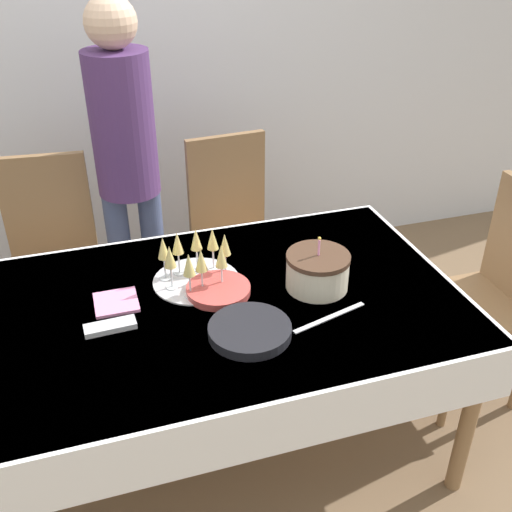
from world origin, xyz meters
The scene contains 14 objects.
ground_plane centered at (0.00, 0.00, 0.00)m, with size 12.00×12.00×0.00m, color brown.
wall_back centered at (0.00, 1.53, 1.35)m, with size 8.00×0.05×2.70m.
dining_table centered at (0.00, 0.00, 0.62)m, with size 2.01×1.08×0.72m.
dining_chair_far_left centered at (-0.44, 0.86, 0.54)m, with size 0.46×0.46×0.98m.
dining_chair_far_right centered at (0.44, 0.86, 0.54)m, with size 0.45×0.45×0.98m.
dining_chair_right_end centered at (1.33, 0.00, 0.54)m, with size 0.42×0.42×0.98m.
birthday_cake centered at (0.51, -0.02, 0.79)m, with size 0.23×0.23×0.21m.
champagne_tray centered at (0.10, 0.15, 0.82)m, with size 0.32×0.32×0.18m.
plate_stack_main centered at (0.19, -0.22, 0.74)m, with size 0.27×0.27×0.03m.
plate_stack_dessert centered at (0.15, 0.05, 0.74)m, with size 0.23×0.23×0.03m.
cake_knife centered at (0.48, -0.21, 0.73)m, with size 0.29×0.10×0.00m.
fork_pile centered at (-0.24, -0.05, 0.73)m, with size 0.17×0.07×0.02m.
napkin_pile centered at (-0.21, 0.09, 0.73)m, with size 0.15×0.15×0.01m.
person_standing centered at (-0.05, 0.88, 0.99)m, with size 0.28×0.28×1.64m.
Camera 1 is at (-0.25, -1.70, 1.95)m, focal length 42.00 mm.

